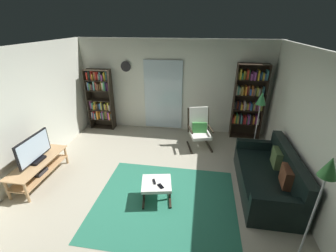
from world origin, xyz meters
name	(u,v)px	position (x,y,z in m)	size (l,w,h in m)	color
ground_plane	(152,191)	(0.00, 0.00, 0.00)	(7.02, 7.02, 0.00)	#A9A28E
wall_back	(173,87)	(0.00, 2.90, 1.30)	(5.60, 0.06, 2.60)	silver
wall_left	(9,121)	(-2.70, 0.00, 1.30)	(0.06, 6.00, 2.60)	silver
wall_right	(322,144)	(2.70, 0.00, 1.30)	(0.06, 6.00, 2.60)	silver
glass_door_panel	(163,96)	(-0.28, 2.83, 1.05)	(1.10, 0.01, 2.00)	silver
area_rug	(165,202)	(0.30, -0.25, 0.00)	(2.53, 2.17, 0.01)	#286F55
tv_stand	(39,168)	(-2.35, -0.01, 0.30)	(0.49, 1.36, 0.45)	tan
television	(34,150)	(-2.34, 0.00, 0.71)	(0.20, 0.87, 0.55)	black
bookshelf_near_tv	(100,98)	(-2.12, 2.64, 0.94)	(0.72, 0.30, 1.78)	black
bookshelf_near_sofa	(248,100)	(2.07, 2.70, 1.08)	(0.79, 0.30, 2.04)	black
leather_sofa	(269,178)	(2.20, 0.38, 0.30)	(0.91, 1.96, 0.85)	black
lounge_armchair	(199,127)	(0.82, 1.94, 0.53)	(0.72, 0.78, 1.02)	black
ottoman	(157,185)	(0.14, -0.20, 0.33)	(0.60, 0.57, 0.40)	white
tv_remote	(154,182)	(0.10, -0.20, 0.41)	(0.04, 0.14, 0.02)	black
cell_phone	(161,186)	(0.23, -0.30, 0.40)	(0.07, 0.14, 0.01)	black
floor_lamp_by_sofa	(324,185)	(2.20, -1.18, 1.40)	(0.22, 0.22, 1.75)	#A5A5AD
floor_lamp_by_shelf	(261,103)	(2.17, 1.80, 1.30)	(0.22, 0.22, 1.57)	#A5A5AD
wall_clock	(126,66)	(-1.33, 2.82, 1.85)	(0.29, 0.03, 0.29)	silver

